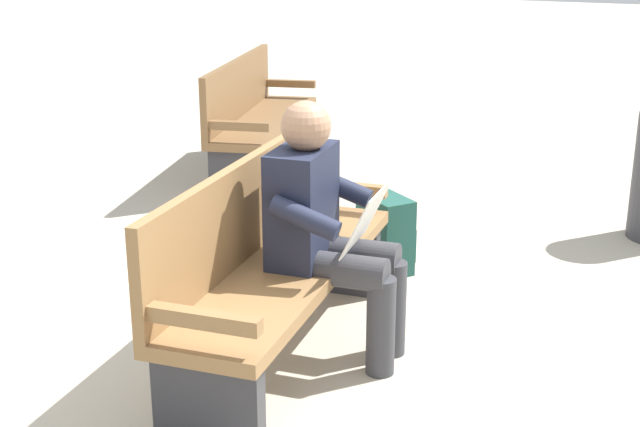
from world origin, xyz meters
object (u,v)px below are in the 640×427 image
object	(u,v)px
bench_far	(257,116)
backpack	(386,234)
person_seated	(326,225)
bench_near	(270,262)

from	to	relation	value
bench_far	backpack	bearing A→B (deg)	33.23
person_seated	bench_far	size ratio (longest dim) A/B	0.63
bench_far	person_seated	bearing A→B (deg)	19.86
bench_near	person_seated	xyz separation A→B (m)	(-0.11, 0.22, 0.17)
backpack	bench_far	size ratio (longest dim) A/B	0.24
bench_near	bench_far	xyz separation A→B (m)	(-2.74, -1.52, 0.00)
backpack	person_seated	bearing A→B (deg)	5.38
backpack	bench_far	distance (m)	2.26
person_seated	bench_far	world-z (taller)	person_seated
person_seated	bench_far	distance (m)	3.16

